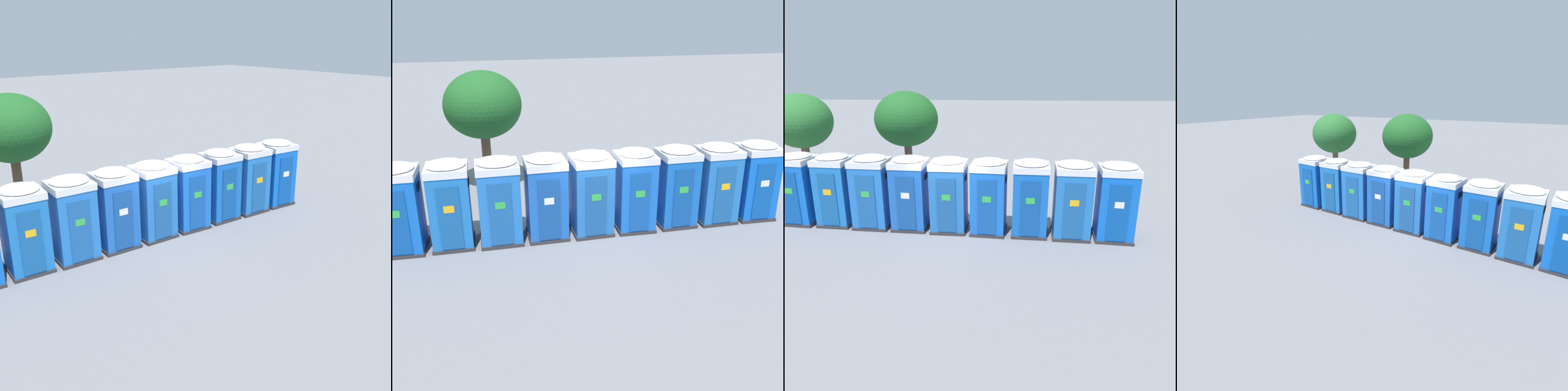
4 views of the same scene
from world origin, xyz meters
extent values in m
plane|color=slate|center=(0.00, 0.00, 0.00)|extent=(120.00, 120.00, 0.00)
cube|color=#2D2D33|center=(-5.45, 0.22, 0.05)|extent=(1.33, 1.31, 0.10)
cube|color=blue|center=(-5.45, 0.22, 1.15)|extent=(1.27, 1.25, 2.10)
cube|color=#0D489F|center=(-5.51, -0.36, 1.07)|extent=(0.64, 0.09, 1.85)
cube|color=green|center=(-5.51, -0.38, 1.35)|extent=(0.28, 0.04, 0.20)
cube|color=black|center=(-4.87, 0.16, 1.89)|extent=(0.06, 0.36, 0.20)
cube|color=white|center=(-5.45, 0.22, 2.30)|extent=(1.30, 1.29, 0.20)
ellipsoid|color=white|center=(-5.45, 0.22, 2.45)|extent=(1.24, 1.22, 0.18)
cube|color=#2D2D33|center=(-4.09, 0.16, 0.05)|extent=(1.23, 1.26, 0.10)
cube|color=blue|center=(-4.09, 0.16, 1.15)|extent=(1.17, 1.20, 2.10)
cube|color=#145299|center=(-4.13, -0.43, 1.07)|extent=(0.61, 0.07, 1.85)
cube|color=yellow|center=(-4.13, -0.45, 1.35)|extent=(0.28, 0.02, 0.20)
cube|color=black|center=(-3.53, 0.12, 1.89)|extent=(0.05, 0.36, 0.20)
cube|color=white|center=(-4.09, 0.16, 2.30)|extent=(1.21, 1.24, 0.20)
ellipsoid|color=white|center=(-4.09, 0.16, 2.45)|extent=(1.15, 1.18, 0.18)
cube|color=#2D2D33|center=(-2.73, 0.02, 0.05)|extent=(1.29, 1.26, 0.10)
cube|color=blue|center=(-2.73, 0.02, 1.15)|extent=(1.23, 1.20, 2.10)
cube|color=#19539F|center=(-2.76, -0.56, 1.07)|extent=(0.64, 0.06, 1.85)
cube|color=green|center=(-2.77, -0.58, 1.35)|extent=(0.28, 0.02, 0.20)
cube|color=black|center=(-2.14, -0.01, 1.89)|extent=(0.04, 0.36, 0.20)
cube|color=white|center=(-2.73, 0.02, 2.30)|extent=(1.26, 1.24, 0.20)
ellipsoid|color=white|center=(-2.73, 0.02, 2.45)|extent=(1.20, 1.18, 0.18)
cube|color=#2D2D33|center=(-1.37, -0.06, 0.05)|extent=(1.25, 1.25, 0.10)
cube|color=blue|center=(-1.37, -0.06, 1.15)|extent=(1.19, 1.19, 2.10)
cube|color=#144595|center=(-1.40, -0.64, 1.07)|extent=(0.62, 0.06, 1.85)
cube|color=white|center=(-1.40, -0.66, 1.35)|extent=(0.28, 0.02, 0.20)
cube|color=black|center=(-0.79, -0.08, 1.89)|extent=(0.04, 0.36, 0.20)
cube|color=white|center=(-1.37, -0.06, 2.30)|extent=(1.22, 1.23, 0.20)
ellipsoid|color=white|center=(-1.37, -0.06, 2.45)|extent=(1.16, 1.17, 0.18)
cube|color=#2D2D33|center=(-0.01, -0.16, 0.05)|extent=(1.24, 1.24, 0.10)
cube|color=blue|center=(-0.01, -0.16, 1.15)|extent=(1.18, 1.18, 2.10)
cube|color=#194F95|center=(-0.03, -0.75, 1.07)|extent=(0.63, 0.05, 1.85)
cube|color=green|center=(-0.03, -0.77, 1.35)|extent=(0.28, 0.02, 0.20)
cube|color=black|center=(0.57, -0.19, 1.89)|extent=(0.04, 0.36, 0.20)
cube|color=white|center=(-0.01, -0.16, 2.30)|extent=(1.21, 1.21, 0.20)
ellipsoid|color=white|center=(-0.01, -0.16, 2.45)|extent=(1.15, 1.16, 0.18)
cube|color=#2D2D33|center=(1.35, -0.28, 0.05)|extent=(1.27, 1.30, 0.10)
cube|color=blue|center=(1.35, -0.28, 1.15)|extent=(1.21, 1.24, 2.10)
cube|color=#114AA1|center=(1.29, -0.86, 1.07)|extent=(0.61, 0.09, 1.85)
cube|color=green|center=(1.29, -0.88, 1.35)|extent=(0.28, 0.03, 0.20)
cube|color=black|center=(1.91, -0.33, 1.89)|extent=(0.06, 0.36, 0.20)
cube|color=white|center=(1.35, -0.28, 2.30)|extent=(1.24, 1.28, 0.20)
ellipsoid|color=white|center=(1.35, -0.28, 2.45)|extent=(1.18, 1.21, 0.18)
cube|color=#2D2D33|center=(2.71, -0.34, 0.05)|extent=(1.24, 1.26, 0.10)
cube|color=blue|center=(2.71, -0.34, 1.15)|extent=(1.18, 1.20, 2.10)
cube|color=#0F4798|center=(2.68, -0.92, 1.07)|extent=(0.61, 0.06, 1.85)
cube|color=green|center=(2.68, -0.94, 1.35)|extent=(0.28, 0.02, 0.20)
cube|color=black|center=(3.28, -0.37, 1.89)|extent=(0.04, 0.36, 0.20)
cube|color=white|center=(2.71, -0.34, 2.30)|extent=(1.21, 1.24, 0.20)
ellipsoid|color=white|center=(2.71, -0.34, 2.45)|extent=(1.15, 1.18, 0.18)
cube|color=#2D2D33|center=(4.07, -0.47, 0.05)|extent=(1.29, 1.27, 0.10)
cube|color=blue|center=(4.07, -0.47, 1.15)|extent=(1.22, 1.21, 2.10)
cube|color=#175299|center=(4.03, -1.05, 1.07)|extent=(0.64, 0.07, 1.85)
cube|color=yellow|center=(4.03, -1.07, 1.35)|extent=(0.28, 0.03, 0.20)
cube|color=black|center=(4.66, -0.50, 1.89)|extent=(0.05, 0.36, 0.20)
cube|color=white|center=(4.07, -0.47, 2.30)|extent=(1.26, 1.25, 0.20)
ellipsoid|color=white|center=(4.07, -0.47, 2.45)|extent=(1.20, 1.19, 0.18)
cube|color=#2D2D33|center=(5.43, -0.57, 0.05)|extent=(1.30, 1.31, 0.10)
cube|color=blue|center=(5.43, -0.57, 1.15)|extent=(1.24, 1.24, 2.10)
cube|color=#0C47A2|center=(5.37, -1.15, 1.07)|extent=(0.63, 0.09, 1.85)
cube|color=white|center=(5.37, -1.17, 1.35)|extent=(0.28, 0.03, 0.20)
cube|color=black|center=(6.01, -0.62, 1.89)|extent=(0.06, 0.36, 0.20)
cube|color=white|center=(5.43, -0.57, 2.30)|extent=(1.28, 1.28, 0.20)
ellipsoid|color=white|center=(5.43, -0.57, 2.45)|extent=(1.22, 1.22, 0.18)
cylinder|color=brown|center=(-2.64, 4.96, 1.24)|extent=(0.35, 0.35, 2.48)
ellipsoid|color=#1E5B23|center=(-2.64, 4.96, 3.16)|extent=(2.87, 2.87, 2.49)
camera|label=1|loc=(-7.72, -11.85, 6.42)|focal=42.00mm
camera|label=2|loc=(-3.81, -12.39, 6.22)|focal=42.00mm
camera|label=3|loc=(1.79, -12.35, 5.27)|focal=35.00mm
camera|label=4|loc=(4.49, -11.18, 5.35)|focal=28.00mm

